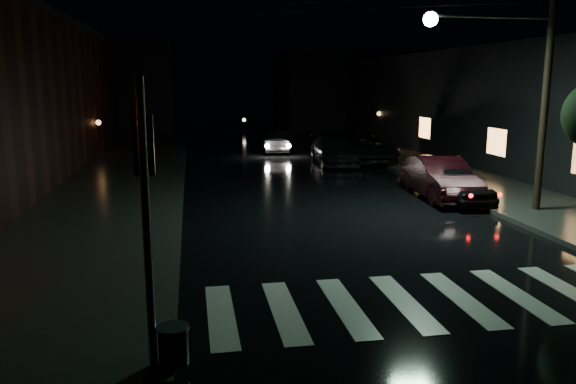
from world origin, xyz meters
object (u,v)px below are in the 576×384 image
parked_car_c (334,150)px  parked_car_d (364,147)px  parked_car_a (454,184)px  oncoming_car (276,142)px  parked_car_b (440,178)px

parked_car_c → parked_car_d: parked_car_d is taller
parked_car_c → parked_car_a: bearing=-77.0°
oncoming_car → parked_car_b: bearing=110.6°
parked_car_a → parked_car_d: (0.00, 10.58, 0.12)m
parked_car_c → oncoming_car: 5.90m
parked_car_a → parked_car_d: bearing=86.8°
parked_car_c → parked_car_d: (1.80, 0.46, 0.06)m
oncoming_car → parked_car_d: bearing=135.3°
parked_car_a → parked_car_c: parked_car_c is taller
parked_car_a → parked_car_d: 10.58m
parked_car_b → parked_car_a: bearing=-72.0°
parked_car_c → parked_car_b: bearing=-77.3°
parked_car_d → oncoming_car: size_ratio=1.40×
parked_car_a → parked_car_b: (-0.19, 0.73, 0.10)m
parked_car_b → parked_car_c: size_ratio=0.94×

